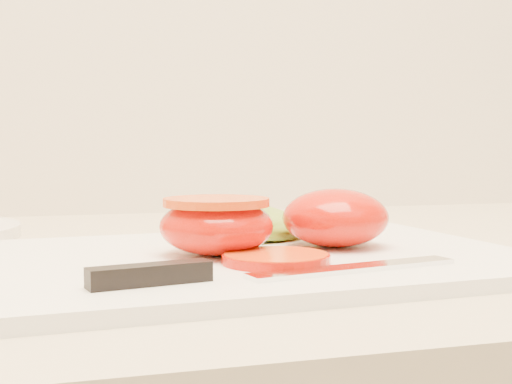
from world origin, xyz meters
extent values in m
cube|color=white|center=(-0.60, 1.58, 0.94)|extent=(0.41, 0.31, 0.01)
ellipsoid|color=red|center=(-0.53, 1.59, 0.96)|extent=(0.08, 0.08, 0.05)
ellipsoid|color=red|center=(-0.63, 1.58, 0.96)|extent=(0.08, 0.08, 0.04)
cylinder|color=#B91A00|center=(-0.63, 1.58, 0.98)|extent=(0.08, 0.08, 0.01)
cylinder|color=orange|center=(-0.60, 1.53, 0.94)|extent=(0.07, 0.07, 0.01)
ellipsoid|color=olive|center=(-0.57, 1.67, 0.95)|extent=(0.14, 0.15, 0.03)
cube|color=silver|center=(-0.56, 1.49, 0.94)|extent=(0.15, 0.05, 0.00)
cube|color=black|center=(-0.70, 1.48, 0.95)|extent=(0.07, 0.03, 0.01)
camera|label=1|loc=(-0.75, 1.07, 1.02)|focal=50.00mm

